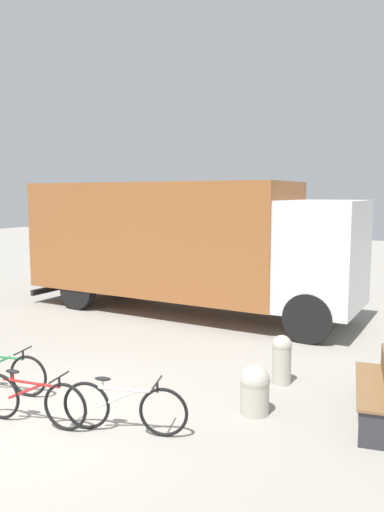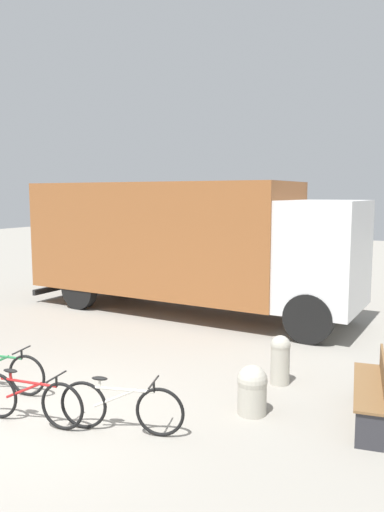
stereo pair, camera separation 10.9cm
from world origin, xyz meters
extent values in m
plane|color=gray|center=(0.00, 0.00, 0.00)|extent=(60.00, 60.00, 0.00)
cube|color=#99592D|center=(-1.72, 6.52, 1.95)|extent=(7.19, 2.85, 2.85)
cube|color=silver|center=(2.62, 6.29, 1.74)|extent=(1.75, 2.47, 2.42)
cube|color=black|center=(-5.30, 6.70, 0.29)|extent=(0.22, 2.37, 0.16)
cylinder|color=black|center=(2.68, 7.38, 0.53)|extent=(1.06, 0.33, 1.05)
cylinder|color=black|center=(2.57, 5.21, 0.53)|extent=(1.06, 0.33, 1.05)
cylinder|color=black|center=(-3.60, 7.70, 0.53)|extent=(1.06, 0.33, 1.05)
cylinder|color=black|center=(-3.71, 5.53, 0.53)|extent=(1.06, 0.33, 1.05)
cube|color=brown|center=(4.18, 2.06, 0.47)|extent=(0.67, 1.87, 0.04)
cube|color=#2D2D33|center=(4.31, 1.21, 0.23)|extent=(0.34, 0.10, 0.46)
cube|color=#2D2D33|center=(4.05, 2.92, 0.23)|extent=(0.34, 0.10, 0.46)
torus|color=black|center=(-0.61, 0.54, 0.32)|extent=(0.65, 0.15, 0.65)
cylinder|color=black|center=(-0.68, 0.52, 0.65)|extent=(0.03, 0.03, 0.14)
cylinder|color=black|center=(-0.68, 0.52, 0.72)|extent=(0.10, 0.44, 0.02)
torus|color=black|center=(-0.39, -0.21, 0.32)|extent=(0.65, 0.13, 0.65)
torus|color=black|center=(0.64, -0.08, 0.32)|extent=(0.65, 0.13, 0.65)
cylinder|color=red|center=(0.12, -0.15, 0.58)|extent=(0.88, 0.15, 0.04)
cylinder|color=red|center=(0.05, -0.16, 0.46)|extent=(0.59, 0.11, 0.30)
cylinder|color=red|center=(-0.16, -0.18, 0.63)|extent=(0.03, 0.03, 0.11)
ellipsoid|color=black|center=(-0.16, -0.18, 0.71)|extent=(0.23, 0.12, 0.05)
cylinder|color=black|center=(0.56, -0.09, 0.65)|extent=(0.03, 0.03, 0.14)
cylinder|color=black|center=(0.56, -0.09, 0.72)|extent=(0.08, 0.44, 0.02)
torus|color=black|center=(0.86, 0.08, 0.32)|extent=(0.64, 0.21, 0.65)
torus|color=black|center=(1.87, 0.35, 0.32)|extent=(0.64, 0.21, 0.65)
cylinder|color=silver|center=(1.37, 0.21, 0.58)|extent=(0.87, 0.27, 0.04)
cylinder|color=silver|center=(1.29, 0.19, 0.46)|extent=(0.58, 0.19, 0.30)
cylinder|color=silver|center=(1.09, 0.14, 0.63)|extent=(0.03, 0.03, 0.11)
ellipsoid|color=black|center=(1.09, 0.14, 0.71)|extent=(0.24, 0.14, 0.05)
cylinder|color=black|center=(1.80, 0.33, 0.65)|extent=(0.03, 0.03, 0.14)
cylinder|color=black|center=(1.80, 0.33, 0.72)|extent=(0.14, 0.43, 0.02)
cylinder|color=#B2AD9E|center=(2.69, 1.51, 0.24)|extent=(0.41, 0.41, 0.49)
sphere|color=#B2AD9E|center=(2.69, 1.51, 0.49)|extent=(0.43, 0.43, 0.43)
cylinder|color=#B2AD9E|center=(2.71, 2.78, 0.32)|extent=(0.31, 0.31, 0.65)
sphere|color=#B2AD9E|center=(2.71, 2.78, 0.65)|extent=(0.32, 0.32, 0.32)
camera|label=1|loc=(4.89, -4.91, 3.09)|focal=35.00mm
camera|label=2|loc=(4.98, -4.87, 3.09)|focal=35.00mm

